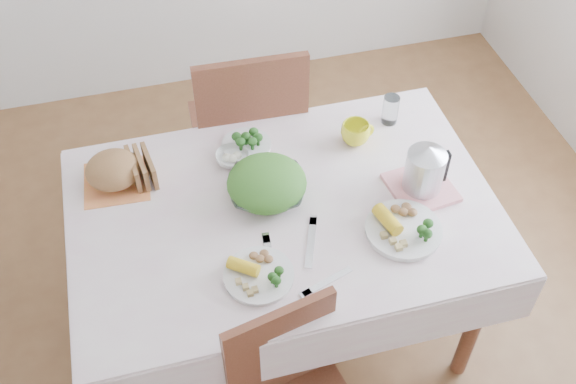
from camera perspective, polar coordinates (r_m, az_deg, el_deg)
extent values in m
plane|color=brown|center=(2.99, -0.28, -11.03)|extent=(3.60, 3.60, 0.00)
cube|color=brown|center=(2.68, -0.31, -6.84)|extent=(1.40, 0.90, 0.75)
cube|color=silver|center=(2.38, -0.34, -1.48)|extent=(1.50, 1.00, 0.01)
cube|color=brown|center=(3.08, -3.50, 4.66)|extent=(0.49, 0.49, 1.04)
imported|color=white|center=(2.39, -1.79, 0.25)|extent=(0.32, 0.32, 0.07)
cylinder|color=white|center=(2.18, -2.49, -7.08)|extent=(0.32, 0.32, 0.02)
cylinder|color=white|center=(2.33, 9.74, -3.18)|extent=(0.29, 0.29, 0.02)
cylinder|color=beige|center=(2.59, -3.54, 3.99)|extent=(0.23, 0.23, 0.02)
cube|color=#EB8646|center=(2.54, -14.31, 0.85)|extent=(0.25, 0.25, 0.00)
ellipsoid|color=brown|center=(2.50, -14.55, 1.74)|extent=(0.25, 0.25, 0.12)
imported|color=white|center=(2.53, -4.72, 2.91)|extent=(0.16, 0.16, 0.04)
imported|color=yellow|center=(2.60, 5.73, 4.98)|extent=(0.13, 0.13, 0.09)
cylinder|color=white|center=(2.69, 8.68, 6.98)|extent=(0.07, 0.07, 0.12)
cube|color=pink|center=(2.48, 11.17, 0.36)|extent=(0.24, 0.24, 0.02)
cylinder|color=#B2B5BA|center=(2.40, 11.56, 2.20)|extent=(0.16, 0.16, 0.19)
cube|color=silver|center=(2.23, -1.52, -5.79)|extent=(0.04, 0.21, 0.00)
cube|color=silver|center=(2.28, 1.95, -4.26)|extent=(0.10, 0.21, 0.00)
cube|color=silver|center=(2.18, 3.34, -7.57)|extent=(0.18, 0.08, 0.00)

